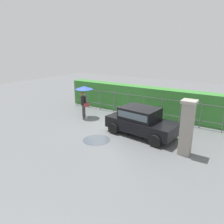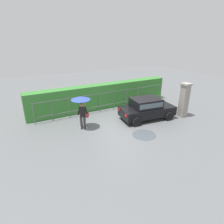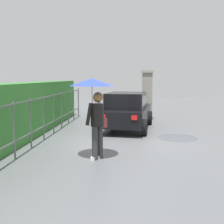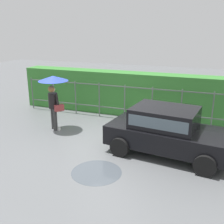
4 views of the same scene
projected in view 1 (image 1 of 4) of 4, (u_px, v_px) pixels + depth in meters
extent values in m
plane|color=slate|center=(112.00, 128.00, 12.25)|extent=(40.00, 40.00, 0.00)
cube|color=black|center=(142.00, 125.00, 11.11)|extent=(3.87, 2.07, 0.60)
cube|color=black|center=(140.00, 113.00, 11.03)|extent=(2.06, 1.66, 0.60)
cube|color=#4C5B66|center=(140.00, 113.00, 11.02)|extent=(1.91, 1.66, 0.33)
cylinder|color=black|center=(171.00, 131.00, 11.05)|extent=(0.62, 0.25, 0.60)
cylinder|color=black|center=(155.00, 141.00, 9.81)|extent=(0.62, 0.25, 0.60)
cylinder|color=black|center=(131.00, 120.00, 12.57)|extent=(0.62, 0.25, 0.60)
cylinder|color=black|center=(113.00, 128.00, 11.34)|extent=(0.62, 0.25, 0.60)
cube|color=red|center=(120.00, 113.00, 12.61)|extent=(0.08, 0.21, 0.16)
cube|color=red|center=(108.00, 117.00, 11.80)|extent=(0.08, 0.21, 0.16)
cylinder|color=#333333|center=(83.00, 111.00, 14.03)|extent=(0.15, 0.15, 0.86)
cylinder|color=#333333|center=(84.00, 112.00, 13.85)|extent=(0.15, 0.15, 0.86)
cube|color=white|center=(84.00, 116.00, 14.16)|extent=(0.26, 0.10, 0.08)
cube|color=white|center=(85.00, 117.00, 13.99)|extent=(0.26, 0.10, 0.08)
cylinder|color=black|center=(83.00, 101.00, 13.73)|extent=(0.34, 0.34, 0.58)
sphere|color=#DBAD89|center=(83.00, 94.00, 13.60)|extent=(0.22, 0.22, 0.22)
sphere|color=olive|center=(83.00, 94.00, 13.58)|extent=(0.25, 0.25, 0.25)
cylinder|color=black|center=(84.00, 99.00, 13.94)|extent=(0.24, 0.20, 0.56)
cylinder|color=black|center=(86.00, 101.00, 13.56)|extent=(0.24, 0.20, 0.56)
cylinder|color=#B2B2B7|center=(84.00, 95.00, 13.73)|extent=(0.02, 0.02, 0.77)
cone|color=blue|center=(84.00, 88.00, 13.59)|extent=(1.12, 1.12, 0.19)
cube|color=maroon|center=(86.00, 105.00, 13.62)|extent=(0.32, 0.37, 0.24)
cube|color=gray|center=(187.00, 129.00, 8.94)|extent=(0.48, 0.48, 2.30)
cube|color=#9E998E|center=(190.00, 102.00, 8.59)|extent=(0.60, 0.60, 0.12)
cylinder|color=#59605B|center=(76.00, 96.00, 16.86)|extent=(0.05, 0.05, 1.50)
cylinder|color=#59605B|center=(88.00, 98.00, 16.25)|extent=(0.05, 0.05, 1.50)
cylinder|color=#59605B|center=(100.00, 100.00, 15.64)|extent=(0.05, 0.05, 1.50)
cylinder|color=#59605B|center=(114.00, 102.00, 15.04)|extent=(0.05, 0.05, 1.50)
cylinder|color=#59605B|center=(128.00, 104.00, 14.43)|extent=(0.05, 0.05, 1.50)
cylinder|color=#59605B|center=(144.00, 107.00, 13.83)|extent=(0.05, 0.05, 1.50)
cylinder|color=#59605B|center=(161.00, 109.00, 13.22)|extent=(0.05, 0.05, 1.50)
cylinder|color=#59605B|center=(180.00, 112.00, 12.61)|extent=(0.05, 0.05, 1.50)
cylinder|color=#59605B|center=(200.00, 116.00, 12.01)|extent=(0.05, 0.05, 1.50)
cylinder|color=#59605B|center=(223.00, 119.00, 11.40)|extent=(0.05, 0.05, 1.50)
cube|color=#59605B|center=(136.00, 96.00, 13.93)|extent=(10.53, 0.03, 0.04)
cube|color=#59605B|center=(136.00, 110.00, 14.22)|extent=(10.53, 0.03, 0.04)
cube|color=#387F33|center=(141.00, 100.00, 14.71)|extent=(11.53, 0.90, 1.90)
cylinder|color=#4C545B|center=(97.00, 140.00, 10.65)|extent=(1.39, 1.39, 0.00)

